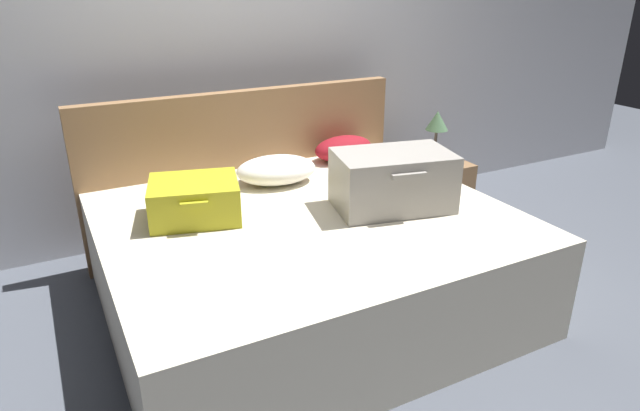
# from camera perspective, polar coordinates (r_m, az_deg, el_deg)

# --- Properties ---
(ground_plane) EXTENTS (12.00, 12.00, 0.00)m
(ground_plane) POSITION_cam_1_polar(r_m,az_deg,el_deg) (2.72, 2.76, -14.34)
(ground_plane) COLOR #4C515B
(back_wall) EXTENTS (8.00, 0.10, 2.60)m
(back_wall) POSITION_cam_1_polar(r_m,az_deg,el_deg) (3.70, -10.39, 17.09)
(back_wall) COLOR silver
(back_wall) RESTS_ON ground
(bed) EXTENTS (1.98, 1.69, 0.53)m
(bed) POSITION_cam_1_polar(r_m,az_deg,el_deg) (2.87, -1.18, -5.86)
(bed) COLOR beige
(bed) RESTS_ON ground
(headboard) EXTENTS (2.02, 0.08, 1.00)m
(headboard) POSITION_cam_1_polar(r_m,az_deg,el_deg) (3.53, -7.65, 3.68)
(headboard) COLOR olive
(headboard) RESTS_ON ground
(hard_case_large) EXTENTS (0.64, 0.48, 0.29)m
(hard_case_large) POSITION_cam_1_polar(r_m,az_deg,el_deg) (2.83, 7.51, 2.64)
(hard_case_large) COLOR gray
(hard_case_large) RESTS_ON bed
(hard_case_medium) EXTENTS (0.50, 0.45, 0.19)m
(hard_case_medium) POSITION_cam_1_polar(r_m,az_deg,el_deg) (2.76, -12.84, 0.59)
(hard_case_medium) COLOR gold
(hard_case_medium) RESTS_ON bed
(pillow_near_headboard) EXTENTS (0.43, 0.28, 0.16)m
(pillow_near_headboard) POSITION_cam_1_polar(r_m,az_deg,el_deg) (3.58, 2.44, 5.92)
(pillow_near_headboard) COLOR maroon
(pillow_near_headboard) RESTS_ON bed
(pillow_center_head) EXTENTS (0.50, 0.38, 0.16)m
(pillow_center_head) POSITION_cam_1_polar(r_m,az_deg,el_deg) (3.18, -4.54, 3.69)
(pillow_center_head) COLOR white
(pillow_center_head) RESTS_ON bed
(nightstand) EXTENTS (0.44, 0.40, 0.44)m
(nightstand) POSITION_cam_1_polar(r_m,az_deg,el_deg) (3.98, 11.43, 1.38)
(nightstand) COLOR olive
(nightstand) RESTS_ON ground
(table_lamp) EXTENTS (0.15, 0.15, 0.36)m
(table_lamp) POSITION_cam_1_polar(r_m,az_deg,el_deg) (3.84, 12.00, 8.31)
(table_lamp) COLOR #3F3833
(table_lamp) RESTS_ON nightstand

